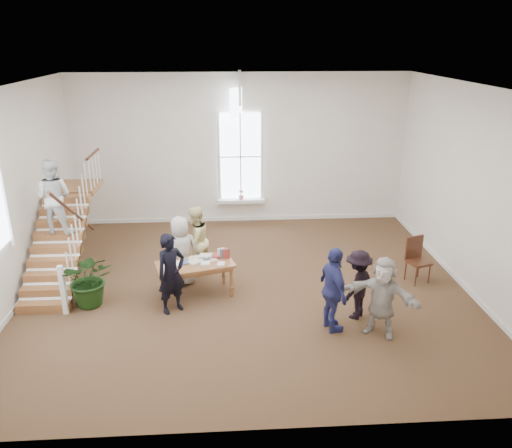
{
  "coord_description": "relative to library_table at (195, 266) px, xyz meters",
  "views": [
    {
      "loc": [
        -0.46,
        -10.31,
        5.45
      ],
      "look_at": [
        0.21,
        0.4,
        1.4
      ],
      "focal_mm": 35.0,
      "sensor_mm": 36.0,
      "label": 1
    }
  ],
  "objects": [
    {
      "name": "elderly_woman",
      "position": [
        -0.34,
        0.59,
        0.12
      ],
      "size": [
        0.94,
        0.78,
        1.65
      ],
      "primitive_type": "imported",
      "rotation": [
        0.0,
        0.0,
        3.52
      ],
      "color": "#B9B6AC",
      "rests_on": "ground"
    },
    {
      "name": "side_chair",
      "position": [
        5.15,
        0.41,
        -0.09
      ],
      "size": [
        0.59,
        0.59,
        1.08
      ],
      "rotation": [
        0.0,
        0.0,
        0.32
      ],
      "color": "#361C0E",
      "rests_on": "ground"
    },
    {
      "name": "woman_cluster_b",
      "position": [
        3.34,
        -1.14,
        0.04
      ],
      "size": [
        1.04,
        1.08,
        1.48
      ],
      "primitive_type": "imported",
      "rotation": [
        0.0,
        0.0,
        3.99
      ],
      "color": "black",
      "rests_on": "ground"
    },
    {
      "name": "woman_cluster_c",
      "position": [
        3.64,
        -1.79,
        0.11
      ],
      "size": [
        1.52,
        1.21,
        1.62
      ],
      "primitive_type": "imported",
      "rotation": [
        0.0,
        0.0,
        5.71
      ],
      "color": "beige",
      "rests_on": "ground"
    },
    {
      "name": "staircase",
      "position": [
        -3.16,
        1.05,
        0.92
      ],
      "size": [
        1.1,
        4.1,
        2.92
      ],
      "color": "brown",
      "rests_on": "ground"
    },
    {
      "name": "room_shell",
      "position": [
        1.18,
        4.7,
        -0.3
      ],
      "size": [
        10.49,
        10.0,
        10.0
      ],
      "color": "white",
      "rests_on": "ground"
    },
    {
      "name": "woman_cluster_a",
      "position": [
        2.74,
        -1.59,
        0.17
      ],
      "size": [
        0.64,
        1.1,
        1.75
      ],
      "primitive_type": "imported",
      "rotation": [
        0.0,
        0.0,
        1.79
      ],
      "color": "navy",
      "rests_on": "ground"
    },
    {
      "name": "person_yellow",
      "position": [
        -0.04,
        1.09,
        0.16
      ],
      "size": [
        1.04,
        1.05,
        1.71
      ],
      "primitive_type": "imported",
      "rotation": [
        0.0,
        0.0,
        3.95
      ],
      "color": "#F5E599",
      "rests_on": "ground"
    },
    {
      "name": "police_officer",
      "position": [
        -0.44,
        -0.66,
        0.17
      ],
      "size": [
        0.76,
        0.71,
        1.74
      ],
      "primitive_type": "imported",
      "rotation": [
        0.0,
        0.0,
        0.62
      ],
      "color": "black",
      "rests_on": "ground"
    },
    {
      "name": "library_table",
      "position": [
        0.0,
        0.0,
        0.0
      ],
      "size": [
        1.82,
        1.25,
        0.84
      ],
      "rotation": [
        0.0,
        0.0,
        0.27
      ],
      "color": "brown",
      "rests_on": "ground"
    },
    {
      "name": "ground",
      "position": [
        1.18,
        0.31,
        -0.7
      ],
      "size": [
        10.0,
        10.0,
        0.0
      ],
      "primitive_type": "plane",
      "color": "#442F1A",
      "rests_on": "ground"
    },
    {
      "name": "floor_plant",
      "position": [
        -2.22,
        -0.28,
        -0.08
      ],
      "size": [
        1.13,
        0.98,
        1.23
      ],
      "primitive_type": "imported",
      "rotation": [
        0.0,
        0.0,
        0.02
      ],
      "color": "#163310",
      "rests_on": "ground"
    }
  ]
}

